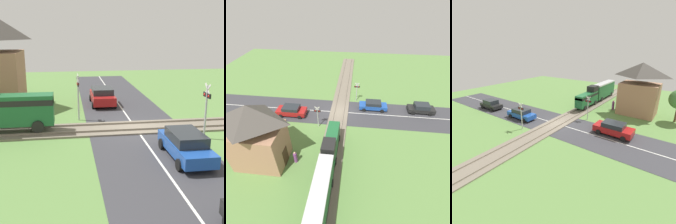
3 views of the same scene
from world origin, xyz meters
The scene contains 8 objects.
ground_plane centered at (0.00, 0.00, 0.00)m, with size 60.00×60.00×0.00m, color #5B8442.
road_surface centered at (0.00, 0.00, 0.01)m, with size 48.00×6.40×0.02m.
track_bed centered at (0.00, 0.00, 0.07)m, with size 2.80×48.00×0.24m.
car_near_crossing centered at (-5.25, -1.44, 0.76)m, with size 4.32×1.84×1.43m.
car_far_side centered at (7.14, 1.44, 0.80)m, with size 4.41×2.06×1.51m.
crossing_signal_west_approach centered at (-2.54, -3.69, 2.16)m, with size 0.90×0.18×3.39m.
crossing_signal_east_approach centered at (2.54, 3.69, 2.16)m, with size 0.90×0.18×3.39m.
tree_by_station centered at (12.54, 10.02, 3.14)m, with size 2.57×2.57×4.44m.
Camera 1 is at (-19.51, 4.42, 6.45)m, focal length 50.00 mm.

